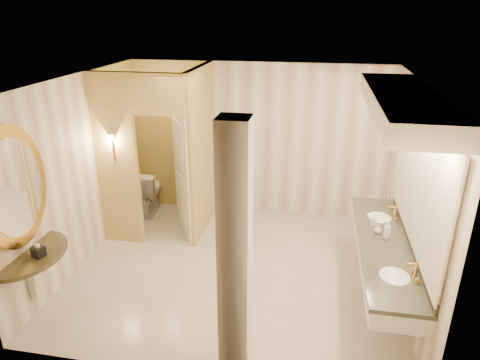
# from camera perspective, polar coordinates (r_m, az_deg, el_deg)

# --- Properties ---
(floor) EXTENTS (4.50, 4.50, 0.00)m
(floor) POSITION_cam_1_polar(r_m,az_deg,el_deg) (6.35, -0.62, -11.77)
(floor) COLOR beige
(floor) RESTS_ON ground
(ceiling) EXTENTS (4.50, 4.50, 0.00)m
(ceiling) POSITION_cam_1_polar(r_m,az_deg,el_deg) (5.34, -0.75, 13.08)
(ceiling) COLOR white
(ceiling) RESTS_ON wall_back
(wall_back) EXTENTS (4.50, 0.02, 2.70)m
(wall_back) POSITION_cam_1_polar(r_m,az_deg,el_deg) (7.57, 2.24, 5.27)
(wall_back) COLOR #ECE5CD
(wall_back) RESTS_ON floor
(wall_front) EXTENTS (4.50, 0.02, 2.70)m
(wall_front) POSITION_cam_1_polar(r_m,az_deg,el_deg) (3.98, -6.32, -11.32)
(wall_front) COLOR #ECE5CD
(wall_front) RESTS_ON floor
(wall_left) EXTENTS (0.02, 4.00, 2.70)m
(wall_left) POSITION_cam_1_polar(r_m,az_deg,el_deg) (6.50, -20.55, 0.97)
(wall_left) COLOR #ECE5CD
(wall_left) RESTS_ON floor
(wall_right) EXTENTS (0.02, 4.00, 2.70)m
(wall_right) POSITION_cam_1_polar(r_m,az_deg,el_deg) (5.75, 21.94, -1.96)
(wall_right) COLOR #ECE5CD
(wall_right) RESTS_ON floor
(toilet_closet) EXTENTS (1.50, 1.55, 2.70)m
(toilet_closet) POSITION_cam_1_polar(r_m,az_deg,el_deg) (6.85, -8.44, 3.54)
(toilet_closet) COLOR #D9C672
(toilet_closet) RESTS_ON floor
(wall_sconce) EXTENTS (0.14, 0.14, 0.42)m
(wall_sconce) POSITION_cam_1_polar(r_m,az_deg,el_deg) (6.58, -16.70, 5.24)
(wall_sconce) COLOR gold
(wall_sconce) RESTS_ON toilet_closet
(vanity) EXTENTS (0.75, 2.78, 2.09)m
(vanity) POSITION_cam_1_polar(r_m,az_deg,el_deg) (5.23, 20.23, -0.73)
(vanity) COLOR silver
(vanity) RESTS_ON floor
(console_shelf) EXTENTS (1.09, 1.09, 2.00)m
(console_shelf) POSITION_cam_1_polar(r_m,az_deg,el_deg) (5.43, -27.49, -4.33)
(console_shelf) COLOR black
(console_shelf) RESTS_ON floor
(pillar) EXTENTS (0.29, 0.29, 2.70)m
(pillar) POSITION_cam_1_polar(r_m,az_deg,el_deg) (4.07, -0.71, -10.35)
(pillar) COLOR silver
(pillar) RESTS_ON floor
(tissue_box) EXTENTS (0.15, 0.15, 0.12)m
(tissue_box) POSITION_cam_1_polar(r_m,az_deg,el_deg) (5.47, -25.29, -8.65)
(tissue_box) COLOR black
(tissue_box) RESTS_ON console_shelf
(toilet) EXTENTS (0.53, 0.85, 0.83)m
(toilet) POSITION_cam_1_polar(r_m,az_deg,el_deg) (8.02, -12.20, -1.38)
(toilet) COLOR white
(toilet) RESTS_ON floor
(soap_bottle_a) EXTENTS (0.08, 0.08, 0.14)m
(soap_bottle_a) POSITION_cam_1_polar(r_m,az_deg,el_deg) (5.88, 17.38, -5.15)
(soap_bottle_a) COLOR beige
(soap_bottle_a) RESTS_ON vanity
(soap_bottle_b) EXTENTS (0.09, 0.09, 0.12)m
(soap_bottle_b) POSITION_cam_1_polar(r_m,az_deg,el_deg) (5.70, 17.92, -6.24)
(soap_bottle_b) COLOR silver
(soap_bottle_b) RESTS_ON vanity
(soap_bottle_c) EXTENTS (0.11, 0.11, 0.23)m
(soap_bottle_c) POSITION_cam_1_polar(r_m,az_deg,el_deg) (5.59, 19.04, -6.30)
(soap_bottle_c) COLOR #C6B28C
(soap_bottle_c) RESTS_ON vanity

